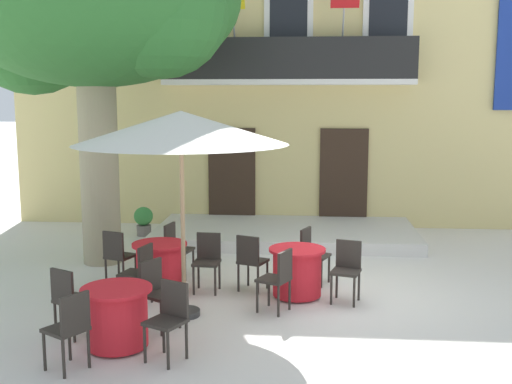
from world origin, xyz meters
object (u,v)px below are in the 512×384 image
at_px(cafe_chair_front_0, 176,246).
at_px(cafe_chair_middle_2, 311,252).
at_px(cafe_chair_front_2, 140,270).
at_px(cafe_chair_near_tree_3, 69,297).
at_px(cafe_table_middle, 297,272).
at_px(cafe_chair_middle_1, 347,267).
at_px(plane_tree, 90,6).
at_px(cafe_chair_middle_0, 278,276).
at_px(ground_planter_left, 144,220).
at_px(cafe_chair_middle_3, 251,259).
at_px(cafe_chair_near_tree_2, 157,289).
at_px(cafe_table_front, 160,266).
at_px(cafe_chair_near_tree_1, 169,315).
at_px(cafe_umbrella, 181,129).
at_px(cafe_chair_front_1, 118,254).
at_px(cafe_chair_near_tree_0, 70,326).
at_px(cafe_table_near_tree, 117,317).
at_px(cafe_chair_front_3, 208,258).

bearing_deg(cafe_chair_front_0, cafe_chair_middle_2, -4.76).
xyz_separation_m(cafe_chair_front_0, cafe_chair_front_2, (-0.22, -1.49, 0.00)).
height_order(cafe_chair_near_tree_3, cafe_chair_front_0, same).
relative_size(cafe_table_middle, cafe_chair_middle_1, 0.95).
xyz_separation_m(cafe_chair_near_tree_3, cafe_chair_front_2, (0.57, 1.26, 0.00)).
relative_size(plane_tree, cafe_chair_middle_0, 6.91).
height_order(cafe_chair_middle_0, ground_planter_left, cafe_chair_middle_0).
bearing_deg(cafe_chair_front_0, cafe_chair_middle_3, -27.86).
height_order(plane_tree, cafe_chair_near_tree_2, plane_tree).
bearing_deg(cafe_chair_near_tree_3, plane_tree, 103.06).
bearing_deg(cafe_chair_middle_0, cafe_table_front, 155.40).
distance_m(cafe_chair_near_tree_1, cafe_umbrella, 2.53).
height_order(plane_tree, ground_planter_left, plane_tree).
height_order(cafe_chair_middle_0, cafe_chair_middle_1, same).
height_order(cafe_chair_front_1, cafe_chair_front_2, same).
distance_m(cafe_chair_near_tree_2, cafe_chair_near_tree_3, 1.10).
height_order(cafe_chair_middle_3, cafe_chair_front_1, same).
bearing_deg(cafe_chair_middle_2, cafe_chair_near_tree_0, -127.44).
bearing_deg(cafe_chair_near_tree_2, cafe_umbrella, 61.57).
bearing_deg(cafe_umbrella, cafe_chair_near_tree_0, -116.35).
bearing_deg(cafe_chair_front_1, cafe_chair_middle_3, -3.55).
bearing_deg(ground_planter_left, cafe_table_near_tree, -78.16).
height_order(cafe_chair_middle_3, cafe_chair_front_0, same).
bearing_deg(plane_tree, cafe_table_near_tree, -68.42).
height_order(cafe_chair_middle_0, cafe_chair_front_1, same).
bearing_deg(ground_planter_left, cafe_chair_middle_0, -55.76).
relative_size(cafe_chair_middle_1, cafe_chair_front_0, 1.00).
height_order(plane_tree, cafe_chair_middle_2, plane_tree).
height_order(cafe_chair_near_tree_3, cafe_table_front, cafe_chair_near_tree_3).
relative_size(cafe_chair_near_tree_1, cafe_chair_middle_1, 1.00).
relative_size(cafe_chair_near_tree_1, cafe_table_front, 1.05).
height_order(cafe_table_front, cafe_chair_front_1, cafe_chair_front_1).
relative_size(cafe_table_middle, cafe_chair_front_3, 0.95).
bearing_deg(cafe_chair_near_tree_2, ground_planter_left, 106.53).
distance_m(cafe_table_near_tree, cafe_chair_middle_0, 2.37).
xyz_separation_m(plane_tree, cafe_chair_front_2, (1.40, -2.34, -4.07)).
relative_size(cafe_chair_front_1, cafe_umbrella, 0.31).
distance_m(plane_tree, cafe_chair_front_0, 4.46).
xyz_separation_m(cafe_chair_near_tree_3, ground_planter_left, (-0.57, 5.79, -0.18)).
distance_m(cafe_chair_near_tree_0, cafe_chair_front_2, 2.23).
height_order(plane_tree, cafe_chair_middle_3, plane_tree).
distance_m(cafe_chair_front_1, cafe_chair_front_3, 1.49).
height_order(cafe_table_middle, cafe_chair_front_3, cafe_chair_front_3).
relative_size(cafe_chair_front_3, cafe_umbrella, 0.31).
bearing_deg(cafe_chair_middle_3, cafe_chair_front_3, -179.50).
xyz_separation_m(plane_tree, cafe_chair_front_0, (1.62, -0.85, -4.07)).
xyz_separation_m(cafe_chair_near_tree_1, cafe_chair_middle_3, (0.72, 2.59, 0.00)).
relative_size(cafe_table_middle, cafe_chair_middle_0, 0.95).
bearing_deg(cafe_chair_front_2, cafe_chair_middle_1, 8.32).
distance_m(plane_tree, cafe_chair_near_tree_2, 5.50).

